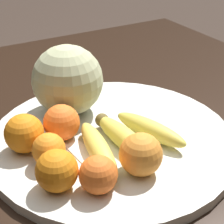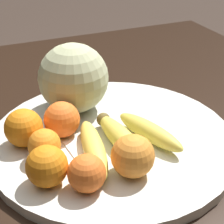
% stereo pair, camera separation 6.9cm
% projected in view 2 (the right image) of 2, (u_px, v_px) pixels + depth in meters
% --- Properties ---
extents(kitchen_table, '(1.21, 1.13, 0.71)m').
position_uv_depth(kitchen_table, '(122.00, 167.00, 0.80)').
color(kitchen_table, black).
rests_on(kitchen_table, ground_plane).
extents(fruit_bowl, '(0.47, 0.47, 0.02)m').
position_uv_depth(fruit_bowl, '(112.00, 138.00, 0.72)').
color(fruit_bowl, silver).
rests_on(fruit_bowl, kitchen_table).
extents(melon, '(0.14, 0.14, 0.14)m').
position_uv_depth(melon, '(73.00, 78.00, 0.76)').
color(melon, '#B2B789').
rests_on(melon, fruit_bowl).
extents(banana_bunch, '(0.19, 0.19, 0.04)m').
position_uv_depth(banana_bunch, '(121.00, 139.00, 0.66)').
color(banana_bunch, brown).
rests_on(banana_bunch, fruit_bowl).
extents(orange_front_left, '(0.06, 0.06, 0.06)m').
position_uv_depth(orange_front_left, '(87.00, 173.00, 0.57)').
color(orange_front_left, orange).
rests_on(orange_front_left, fruit_bowl).
extents(orange_front_right, '(0.06, 0.06, 0.06)m').
position_uv_depth(orange_front_right, '(44.00, 145.00, 0.63)').
color(orange_front_right, orange).
rests_on(orange_front_right, fruit_bowl).
extents(orange_mid_center, '(0.07, 0.07, 0.07)m').
position_uv_depth(orange_mid_center, '(47.00, 166.00, 0.58)').
color(orange_mid_center, orange).
rests_on(orange_mid_center, fruit_bowl).
extents(orange_back_left, '(0.07, 0.07, 0.07)m').
position_uv_depth(orange_back_left, '(62.00, 120.00, 0.69)').
color(orange_back_left, orange).
rests_on(orange_back_left, fruit_bowl).
extents(orange_back_right, '(0.07, 0.07, 0.07)m').
position_uv_depth(orange_back_right, '(133.00, 156.00, 0.59)').
color(orange_back_right, orange).
rests_on(orange_back_right, fruit_bowl).
extents(orange_top_small, '(0.07, 0.07, 0.07)m').
position_uv_depth(orange_top_small, '(24.00, 128.00, 0.67)').
color(orange_top_small, orange).
rests_on(orange_top_small, fruit_bowl).
extents(produce_tag, '(0.10, 0.04, 0.00)m').
position_uv_depth(produce_tag, '(81.00, 154.00, 0.66)').
color(produce_tag, white).
rests_on(produce_tag, fruit_bowl).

